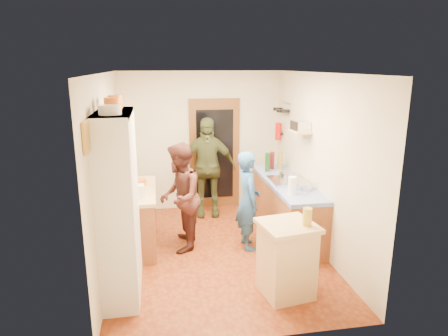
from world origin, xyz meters
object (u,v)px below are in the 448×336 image
object	(u,v)px
island_base	(286,261)
person_hob	(250,201)
person_left	(182,196)
hutch_body	(119,205)
right_counter_base	(285,209)
person_back	(207,167)

from	to	relation	value
island_base	person_hob	distance (m)	1.37
island_base	person_left	size ratio (longest dim) A/B	0.53
hutch_body	island_base	bearing A→B (deg)	-12.79
person_left	hutch_body	bearing A→B (deg)	-29.12
right_counter_base	person_back	size ratio (longest dim) A/B	1.21
island_base	person_left	world-z (taller)	person_left
right_counter_base	island_base	distance (m)	1.83
island_base	person_back	xyz separation A→B (m)	(-0.59, 2.78, 0.48)
island_base	person_left	xyz separation A→B (m)	(-1.13, 1.49, 0.38)
person_back	right_counter_base	bearing A→B (deg)	-36.32
island_base	right_counter_base	bearing A→B (deg)	72.07
hutch_body	right_counter_base	distance (m)	2.90
person_back	island_base	bearing A→B (deg)	-72.24
person_hob	person_back	distance (m)	1.53
person_back	person_hob	bearing A→B (deg)	-66.91
person_hob	person_left	distance (m)	1.01
person_back	hutch_body	bearing A→B (deg)	-114.14
hutch_body	right_counter_base	world-z (taller)	hutch_body
person_back	person_left	bearing A→B (deg)	-107.15
island_base	person_back	world-z (taller)	person_back
person_hob	island_base	bearing A→B (deg)	-175.91
island_base	person_hob	world-z (taller)	person_hob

